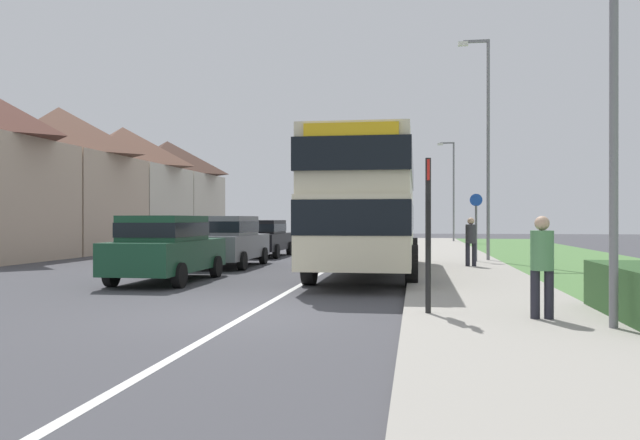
# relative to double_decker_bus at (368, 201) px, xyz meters

# --- Properties ---
(ground_plane) EXTENTS (120.00, 120.00, 0.00)m
(ground_plane) POSITION_rel_double_decker_bus_xyz_m (-1.46, -7.64, -2.14)
(ground_plane) COLOR #424247
(lane_marking_centre) EXTENTS (0.14, 60.00, 0.01)m
(lane_marking_centre) POSITION_rel_double_decker_bus_xyz_m (-1.46, 0.36, -2.14)
(lane_marking_centre) COLOR silver
(lane_marking_centre) RESTS_ON ground_plane
(pavement_near_side) EXTENTS (3.20, 68.00, 0.12)m
(pavement_near_side) POSITION_rel_double_decker_bus_xyz_m (2.74, -1.64, -2.08)
(pavement_near_side) COLOR #9E998E
(pavement_near_side) RESTS_ON ground_plane
(double_decker_bus) EXTENTS (2.80, 9.94, 3.70)m
(double_decker_bus) POSITION_rel_double_decker_bus_xyz_m (0.00, 0.00, 0.00)
(double_decker_bus) COLOR beige
(double_decker_bus) RESTS_ON ground_plane
(parked_car_dark_green) EXTENTS (1.90, 4.39, 1.71)m
(parked_car_dark_green) POSITION_rel_double_decker_bus_xyz_m (-5.00, -2.62, -1.21)
(parked_car_dark_green) COLOR #19472D
(parked_car_dark_green) RESTS_ON ground_plane
(parked_car_grey) EXTENTS (1.93, 4.49, 1.72)m
(parked_car_grey) POSITION_rel_double_decker_bus_xyz_m (-4.95, 2.55, -1.20)
(parked_car_grey) COLOR slate
(parked_car_grey) RESTS_ON ground_plane
(parked_car_black) EXTENTS (1.93, 4.41, 1.57)m
(parked_car_black) POSITION_rel_double_decker_bus_xyz_m (-5.17, 8.37, -1.27)
(parked_car_black) COLOR black
(parked_car_black) RESTS_ON ground_plane
(pedestrian_at_stop) EXTENTS (0.34, 0.34, 1.67)m
(pedestrian_at_stop) POSITION_rel_double_decker_bus_xyz_m (3.23, -8.11, -1.17)
(pedestrian_at_stop) COLOR #23232D
(pedestrian_at_stop) RESTS_ON ground_plane
(pedestrian_walking_away) EXTENTS (0.34, 0.34, 1.67)m
(pedestrian_walking_away) POSITION_rel_double_decker_bus_xyz_m (3.07, 2.46, -1.17)
(pedestrian_walking_away) COLOR #23232D
(pedestrian_walking_away) RESTS_ON ground_plane
(bus_stop_sign) EXTENTS (0.09, 0.52, 2.60)m
(bus_stop_sign) POSITION_rel_double_decker_bus_xyz_m (1.54, -7.77, -0.60)
(bus_stop_sign) COLOR black
(bus_stop_sign) RESTS_ON ground_plane
(cycle_route_sign) EXTENTS (0.44, 0.08, 2.52)m
(cycle_route_sign) POSITION_rel_double_decker_bus_xyz_m (3.46, 4.88, -0.71)
(cycle_route_sign) COLOR slate
(cycle_route_sign) RESTS_ON ground_plane
(street_lamp_mid) EXTENTS (1.14, 0.20, 8.20)m
(street_lamp_mid) POSITION_rel_double_decker_bus_xyz_m (3.87, 5.65, 2.51)
(street_lamp_mid) COLOR slate
(street_lamp_mid) RESTS_ON ground_plane
(street_lamp_far) EXTENTS (1.14, 0.20, 6.83)m
(street_lamp_far) POSITION_rel_double_decker_bus_xyz_m (3.75, 25.33, 1.81)
(street_lamp_far) COLOR slate
(street_lamp_far) RESTS_ON ground_plane
(house_terrace_far_side) EXTENTS (6.33, 26.73, 7.06)m
(house_terrace_far_side) POSITION_rel_double_decker_bus_xyz_m (-15.82, 13.56, 1.39)
(house_terrace_far_side) COLOR #C1A88E
(house_terrace_far_side) RESTS_ON ground_plane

